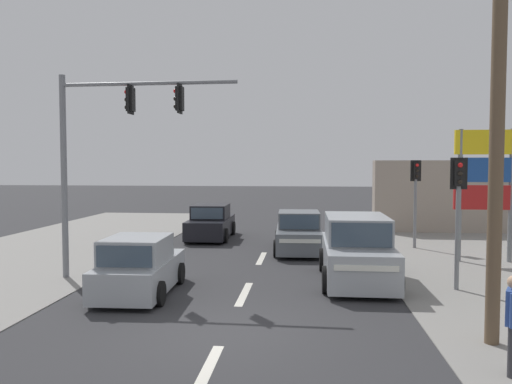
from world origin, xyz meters
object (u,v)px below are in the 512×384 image
shopping_plaza_sign (486,176)px  sedan_oncoming_near (299,233)px  utility_pole_foreground_right (491,63)px  pedestal_signal_far_median (416,189)px  sedan_oncoming_mid (211,223)px  pedestal_signal_right_kerb (458,201)px  traffic_signal_mast (105,138)px  hatchback_crossing_left (139,268)px  suv_kerbside_parked (357,251)px

shopping_plaza_sign → sedan_oncoming_near: 6.99m
utility_pole_foreground_right → sedan_oncoming_near: utility_pole_foreground_right is taller
pedestal_signal_far_median → sedan_oncoming_mid: pedestal_signal_far_median is taller
utility_pole_foreground_right → sedan_oncoming_mid: size_ratio=2.27×
pedestal_signal_right_kerb → sedan_oncoming_mid: size_ratio=0.83×
pedestal_signal_right_kerb → sedan_oncoming_mid: 12.21m
traffic_signal_mast → shopping_plaza_sign: size_ratio=1.30×
sedan_oncoming_near → pedestal_signal_right_kerb: bearing=-53.0°
traffic_signal_mast → pedestal_signal_right_kerb: (9.87, -0.38, -1.73)m
pedestal_signal_far_median → traffic_signal_mast: bearing=-147.6°
shopping_plaza_sign → traffic_signal_mast: bearing=-162.5°
pedestal_signal_right_kerb → sedan_oncoming_mid: bearing=133.8°
utility_pole_foreground_right → traffic_signal_mast: utility_pole_foreground_right is taller
hatchback_crossing_left → pedestal_signal_right_kerb: bearing=8.5°
suv_kerbside_parked → sedan_oncoming_mid: (-5.81, 7.90, -0.18)m
pedestal_signal_right_kerb → sedan_oncoming_mid: pedestal_signal_right_kerb is taller
shopping_plaza_sign → pedestal_signal_right_kerb: bearing=-116.9°
utility_pole_foreground_right → hatchback_crossing_left: size_ratio=2.63×
pedestal_signal_right_kerb → sedan_oncoming_mid: (-8.37, 8.72, -1.71)m
traffic_signal_mast → hatchback_crossing_left: traffic_signal_mast is taller
sedan_oncoming_mid → hatchback_crossing_left: bearing=-89.7°
pedestal_signal_right_kerb → shopping_plaza_sign: (2.11, 4.16, 0.57)m
pedestal_signal_right_kerb → sedan_oncoming_near: pedestal_signal_right_kerb is taller
traffic_signal_mast → pedestal_signal_right_kerb: 10.02m
pedestal_signal_right_kerb → hatchback_crossing_left: (-8.33, -1.24, -1.71)m
utility_pole_foreground_right → pedestal_signal_right_kerb: 5.04m
pedestal_signal_right_kerb → hatchback_crossing_left: 8.59m
pedestal_signal_far_median → hatchback_crossing_left: bearing=-137.0°
utility_pole_foreground_right → pedestal_signal_right_kerb: bearing=80.6°
traffic_signal_mast → suv_kerbside_parked: traffic_signal_mast is taller
utility_pole_foreground_right → shopping_plaza_sign: 9.03m
utility_pole_foreground_right → suv_kerbside_parked: 6.84m
shopping_plaza_sign → pedestal_signal_far_median: bearing=123.3°
suv_kerbside_parked → sedan_oncoming_mid: suv_kerbside_parked is taller
sedan_oncoming_near → pedestal_signal_far_median: bearing=13.7°
utility_pole_foreground_right → hatchback_crossing_left: 9.34m
pedestal_signal_far_median → sedan_oncoming_near: size_ratio=0.83×
sedan_oncoming_mid → pedestal_signal_right_kerb: bearing=-46.2°
traffic_signal_mast → sedan_oncoming_near: traffic_signal_mast is taller
pedestal_signal_far_median → sedan_oncoming_near: pedestal_signal_far_median is taller
traffic_signal_mast → hatchback_crossing_left: bearing=-46.5°
utility_pole_foreground_right → traffic_signal_mast: size_ratio=1.62×
pedestal_signal_far_median → suv_kerbside_parked: (-2.91, -6.03, -1.53)m
sedan_oncoming_mid → shopping_plaza_sign: bearing=-23.5°
suv_kerbside_parked → hatchback_crossing_left: (-5.76, -2.06, -0.18)m
shopping_plaza_sign → hatchback_crossing_left: 11.97m
traffic_signal_mast → pedestal_signal_right_kerb: traffic_signal_mast is taller
sedan_oncoming_near → sedan_oncoming_mid: same height
utility_pole_foreground_right → shopping_plaza_sign: bearing=71.4°
shopping_plaza_sign → hatchback_crossing_left: size_ratio=1.25×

